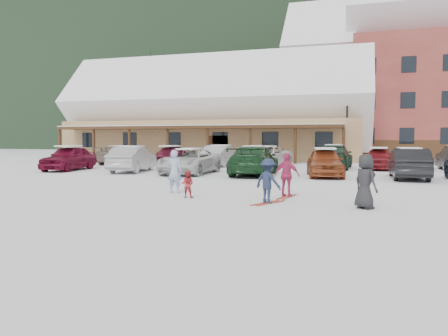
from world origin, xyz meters
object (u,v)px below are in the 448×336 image
(adult_skier, at_px, (174,172))
(parked_car_10, at_px, (266,157))
(toddler_red, at_px, (188,184))
(parked_car_11, at_px, (334,157))
(child_magenta, at_px, (287,175))
(parked_car_8, at_px, (170,155))
(parked_car_0, at_px, (69,158))
(parked_car_9, at_px, (221,156))
(parked_car_4, at_px, (325,162))
(parked_car_5, at_px, (409,163))
(parked_car_1, at_px, (133,159))
(day_lodge, at_px, (214,118))
(lamp_post, at_px, (347,118))
(parked_car_12, at_px, (379,159))
(parked_car_7, at_px, (120,155))
(parked_car_2, at_px, (190,161))
(parked_car_3, at_px, (254,161))
(bystander_dark, at_px, (365,181))
(child_navy, at_px, (268,181))

(adult_skier, relative_size, parked_car_10, 0.31)
(toddler_red, bearing_deg, parked_car_11, -108.70)
(child_magenta, relative_size, parked_car_8, 0.36)
(parked_car_0, distance_m, parked_car_9, 10.25)
(adult_skier, xyz_separation_m, parked_car_4, (4.76, 8.57, -0.05))
(adult_skier, bearing_deg, parked_car_10, -89.49)
(parked_car_0, xyz_separation_m, parked_car_5, (19.61, 0.10, -0.00))
(toddler_red, distance_m, parked_car_1, 12.03)
(day_lodge, xyz_separation_m, parked_car_4, (12.00, -17.86, -3.20))
(lamp_post, distance_m, toddler_red, 24.26)
(toddler_red, height_order, parked_car_11, parked_car_11)
(day_lodge, xyz_separation_m, parked_car_0, (-3.55, -18.02, -3.18))
(parked_car_12, bearing_deg, parked_car_7, -173.77)
(parked_car_8, bearing_deg, parked_car_12, 3.40)
(parked_car_2, bearing_deg, parked_car_5, 1.92)
(parked_car_1, relative_size, parked_car_3, 0.85)
(parked_car_3, height_order, parked_car_7, parked_car_3)
(parked_car_7, distance_m, parked_car_10, 11.38)
(parked_car_7, height_order, parked_car_10, parked_car_10)
(lamp_post, height_order, parked_car_7, lamp_post)
(parked_car_1, bearing_deg, child_magenta, 132.53)
(toddler_red, relative_size, parked_car_5, 0.20)
(bystander_dark, height_order, parked_car_3, parked_car_3)
(bystander_dark, height_order, parked_car_10, bystander_dark)
(parked_car_8, bearing_deg, toddler_red, -59.63)
(parked_car_5, bearing_deg, parked_car_0, -0.13)
(lamp_post, distance_m, parked_car_12, 8.62)
(parked_car_9, height_order, parked_car_11, parked_car_11)
(toddler_red, bearing_deg, parked_car_2, -73.43)
(child_navy, relative_size, parked_car_0, 0.31)
(toddler_red, distance_m, parked_car_5, 12.39)
(child_navy, bearing_deg, parked_car_7, -21.62)
(parked_car_10, bearing_deg, adult_skier, -81.71)
(parked_car_0, bearing_deg, day_lodge, 73.39)
(parked_car_5, bearing_deg, parked_car_10, -37.87)
(parked_car_3, height_order, parked_car_12, parked_car_3)
(lamp_post, distance_m, parked_car_7, 18.45)
(lamp_post, distance_m, parked_car_9, 11.70)
(parked_car_1, xyz_separation_m, parked_car_12, (14.09, 6.26, -0.06))
(parked_car_0, distance_m, parked_car_4, 15.55)
(parked_car_0, relative_size, parked_car_1, 0.97)
(day_lodge, bearing_deg, parked_car_0, -101.15)
(lamp_post, bearing_deg, parked_car_12, -74.38)
(lamp_post, bearing_deg, parked_car_11, -94.40)
(child_magenta, xyz_separation_m, parked_car_3, (-3.08, 8.25, 0.03))
(bystander_dark, distance_m, parked_car_4, 10.40)
(adult_skier, bearing_deg, parked_car_4, -117.32)
(parked_car_5, height_order, parked_car_9, parked_car_5)
(adult_skier, relative_size, parked_car_0, 0.36)
(bystander_dark, distance_m, parked_car_7, 24.29)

